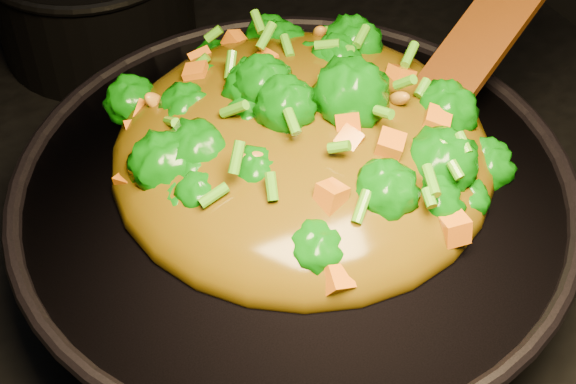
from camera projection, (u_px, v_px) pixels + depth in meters
wok at (294, 238)px, 0.75m from camera, size 0.50×0.50×0.12m
stir_fry at (303, 111)px, 0.69m from camera, size 0.41×0.41×0.11m
spatula at (472, 51)px, 0.74m from camera, size 0.31×0.15×0.13m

